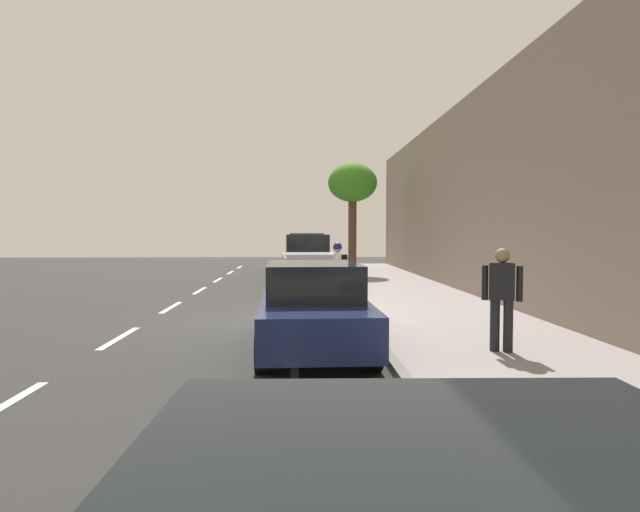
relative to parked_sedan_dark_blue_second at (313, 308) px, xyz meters
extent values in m
plane|color=#2F2F2F|center=(-0.97, 3.25, -0.75)|extent=(63.48, 63.48, 0.00)
cube|color=gray|center=(3.12, 3.25, -0.68)|extent=(3.76, 39.67, 0.15)
cube|color=gray|center=(1.16, 3.25, -0.68)|extent=(0.16, 39.67, 0.15)
cube|color=white|center=(-3.72, 1.32, -0.75)|extent=(0.14, 2.20, 0.01)
cube|color=white|center=(-3.72, 5.52, -0.75)|extent=(0.14, 2.20, 0.01)
cube|color=white|center=(-3.72, 9.72, -0.75)|extent=(0.14, 2.20, 0.01)
cube|color=white|center=(-3.72, 13.92, -0.75)|extent=(0.14, 2.20, 0.01)
cube|color=white|center=(-3.72, 18.12, -0.75)|extent=(0.14, 2.20, 0.01)
cube|color=white|center=(-3.72, 22.32, -0.75)|extent=(0.14, 2.20, 0.01)
cube|color=white|center=(-0.31, 3.25, -0.75)|extent=(0.12, 39.67, 0.01)
cube|color=gray|center=(5.25, 3.25, 2.41)|extent=(0.50, 39.67, 6.32)
cube|color=navy|center=(0.00, 0.00, -0.15)|extent=(1.88, 4.45, 0.64)
cube|color=black|center=(0.00, 0.00, 0.47)|extent=(1.60, 2.14, 0.60)
cylinder|color=black|center=(0.77, 1.39, -0.42)|extent=(0.24, 0.67, 0.66)
cylinder|color=black|center=(-0.85, 1.34, -0.42)|extent=(0.24, 0.67, 0.66)
cylinder|color=black|center=(0.85, -1.34, -0.42)|extent=(0.24, 0.67, 0.66)
cylinder|color=black|center=(-0.77, -1.39, -0.42)|extent=(0.24, 0.67, 0.66)
cube|color=#B7BABF|center=(0.13, 11.91, 0.00)|extent=(2.22, 5.39, 0.80)
cube|color=black|center=(0.08, 12.83, 0.80)|extent=(1.80, 1.58, 0.80)
cube|color=#B7BABF|center=(0.19, 10.72, 0.46)|extent=(1.99, 2.74, 0.12)
cylinder|color=black|center=(0.95, 13.59, -0.35)|extent=(0.26, 0.81, 0.80)
cylinder|color=black|center=(-0.85, 13.50, -0.35)|extent=(0.26, 0.81, 0.80)
cylinder|color=black|center=(1.11, 10.31, -0.35)|extent=(0.26, 0.81, 0.80)
cylinder|color=black|center=(-0.69, 10.22, -0.35)|extent=(0.26, 0.81, 0.80)
cube|color=slate|center=(0.15, 18.32, 0.03)|extent=(1.91, 4.70, 0.90)
cube|color=black|center=(0.15, 18.32, 0.86)|extent=(1.68, 3.10, 0.76)
cylinder|color=black|center=(1.02, 19.78, -0.37)|extent=(0.22, 0.76, 0.76)
cylinder|color=black|center=(-0.73, 19.78, -0.37)|extent=(0.22, 0.76, 0.76)
cylinder|color=black|center=(1.02, 16.87, -0.37)|extent=(0.22, 0.76, 0.76)
cylinder|color=black|center=(-0.73, 16.87, -0.37)|extent=(0.22, 0.76, 0.76)
torus|color=black|center=(0.20, 7.23, -0.39)|extent=(0.70, 0.29, 0.73)
torus|color=black|center=(1.18, 6.88, -0.39)|extent=(0.70, 0.29, 0.73)
cylinder|color=#1926A5|center=(0.57, 7.10, -0.29)|extent=(0.62, 0.25, 0.54)
cylinder|color=#1926A5|center=(0.91, 6.98, -0.30)|extent=(0.14, 0.08, 0.50)
cylinder|color=#1926A5|center=(0.62, 7.08, -0.05)|extent=(0.70, 0.28, 0.05)
cylinder|color=#1926A5|center=(1.02, 6.94, -0.47)|extent=(0.35, 0.15, 0.20)
cylinder|color=#1926A5|center=(1.07, 6.92, -0.22)|extent=(0.26, 0.12, 0.35)
cylinder|color=#1926A5|center=(0.24, 7.22, -0.21)|extent=(0.12, 0.07, 0.36)
cube|color=black|center=(0.96, 6.96, -0.02)|extent=(0.26, 0.17, 0.05)
cylinder|color=black|center=(0.27, 7.21, 0.02)|extent=(0.18, 0.44, 0.03)
cylinder|color=#C6B284|center=(0.90, 6.71, -0.33)|extent=(0.15, 0.15, 0.85)
cylinder|color=#C6B284|center=(0.88, 6.51, -0.33)|extent=(0.15, 0.15, 0.85)
cube|color=white|center=(0.89, 6.61, 0.40)|extent=(0.26, 0.40, 0.60)
cylinder|color=white|center=(0.91, 6.87, 0.37)|extent=(0.10, 0.10, 0.57)
cylinder|color=white|center=(0.87, 6.35, 0.37)|extent=(0.10, 0.10, 0.57)
sphere|color=tan|center=(0.89, 6.61, 0.81)|extent=(0.24, 0.24, 0.24)
sphere|color=navy|center=(0.89, 6.61, 0.86)|extent=(0.27, 0.27, 0.27)
cube|color=black|center=(1.09, 6.59, 0.42)|extent=(0.20, 0.31, 0.44)
cylinder|color=brown|center=(2.23, 15.61, 1.18)|extent=(0.38, 0.38, 3.55)
ellipsoid|color=#3B8621|center=(2.23, 15.61, 3.57)|extent=(2.26, 2.26, 1.77)
cylinder|color=black|center=(3.05, -0.85, -0.19)|extent=(0.15, 0.15, 0.83)
cylinder|color=black|center=(2.87, -0.77, -0.19)|extent=(0.15, 0.15, 0.83)
cube|color=black|center=(2.96, -0.81, 0.52)|extent=(0.44, 0.36, 0.58)
cylinder|color=black|center=(3.20, -0.91, 0.49)|extent=(0.10, 0.10, 0.56)
cylinder|color=black|center=(2.72, -0.71, 0.49)|extent=(0.10, 0.10, 0.56)
sphere|color=#8C764F|center=(2.96, -0.81, 0.93)|extent=(0.23, 0.23, 0.23)
camera|label=1|loc=(-0.24, -9.14, 1.29)|focal=30.17mm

